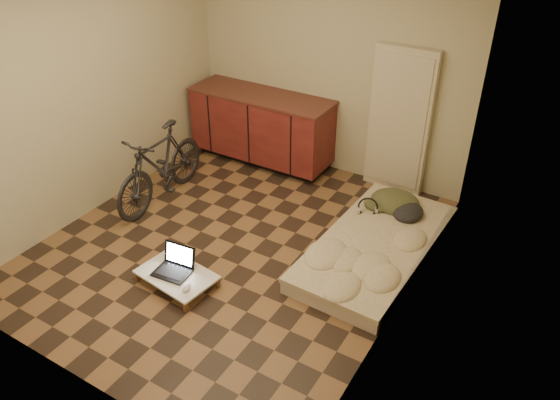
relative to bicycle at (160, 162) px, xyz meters
The scene contains 10 objects.
room_shell 1.48m from the bicycle, 13.84° to the right, with size 3.50×4.00×2.60m.
cabinets 1.48m from the bicycle, 72.27° to the left, with size 1.84×0.62×0.91m.
appliance_panel 2.73m from the bicycle, 37.41° to the left, with size 0.70×0.10×1.70m, color beige.
bicycle is the anchor object (origin of this frame).
futon 2.55m from the bicycle, ahead, with size 1.05×2.07×0.17m.
clothing_pile 2.65m from the bicycle, 21.30° to the left, with size 0.56×0.47×0.23m, color #3E4025, non-canonical shape.
headphones 2.35m from the bicycle, 17.66° to the left, with size 0.23×0.22×0.16m, color black, non-canonical shape.
lap_desk 1.57m from the bicycle, 44.31° to the right, with size 0.76×0.55×0.12m.
laptop 1.51m from the bicycle, 44.49° to the right, with size 0.36×0.33×0.23m.
mouse 1.80m from the bicycle, 42.12° to the right, with size 0.07×0.11×0.04m, color silver.
Camera 1 is at (2.72, -3.61, 3.38)m, focal length 35.00 mm.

